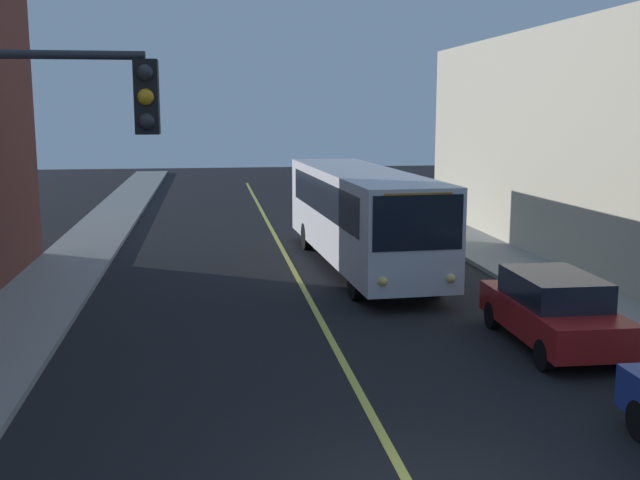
% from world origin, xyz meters
% --- Properties ---
extents(sidewalk_left, '(2.50, 90.00, 0.15)m').
position_xyz_m(sidewalk_left, '(-7.25, 10.00, 0.07)').
color(sidewalk_left, gray).
rests_on(sidewalk_left, ground).
extents(sidewalk_right, '(2.50, 90.00, 0.15)m').
position_xyz_m(sidewalk_right, '(7.25, 10.00, 0.07)').
color(sidewalk_right, gray).
rests_on(sidewalk_right, ground).
extents(lane_stripe_center, '(0.16, 60.00, 0.01)m').
position_xyz_m(lane_stripe_center, '(0.00, 15.00, 0.01)').
color(lane_stripe_center, '#D8CC4C').
rests_on(lane_stripe_center, ground).
extents(city_bus, '(3.12, 12.24, 3.20)m').
position_xyz_m(city_bus, '(2.20, 15.25, 1.82)').
color(city_bus, silver).
rests_on(city_bus, ground).
extents(parked_car_red, '(1.90, 4.44, 1.62)m').
position_xyz_m(parked_car_red, '(4.72, 6.29, 0.84)').
color(parked_car_red, maroon).
rests_on(parked_car_red, ground).
extents(traffic_signal_left_corner, '(3.75, 0.48, 6.00)m').
position_xyz_m(traffic_signal_left_corner, '(-5.41, 1.80, 4.30)').
color(traffic_signal_left_corner, '#2D2D33').
rests_on(traffic_signal_left_corner, sidewalk_left).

